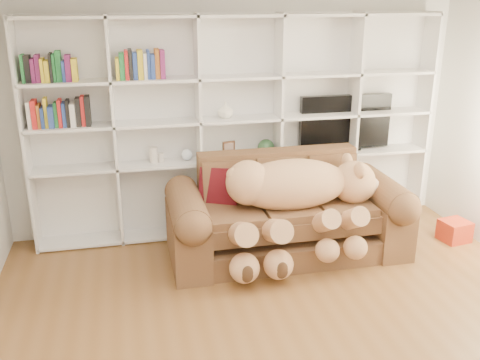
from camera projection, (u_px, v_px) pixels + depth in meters
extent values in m
plane|color=brown|center=(303.00, 351.00, 4.08)|extent=(5.00, 5.00, 0.00)
cube|color=silver|center=(235.00, 111.00, 5.94)|extent=(5.00, 0.02, 2.70)
cube|color=white|center=(236.00, 124.00, 5.96)|extent=(4.40, 0.03, 2.40)
cube|color=white|center=(25.00, 139.00, 5.36)|extent=(0.03, 0.35, 2.40)
cube|color=white|center=(115.00, 134.00, 5.54)|extent=(0.03, 0.35, 2.40)
cube|color=white|center=(199.00, 130.00, 5.72)|extent=(0.03, 0.35, 2.40)
cube|color=white|center=(278.00, 126.00, 5.90)|extent=(0.03, 0.35, 2.40)
cube|color=white|center=(352.00, 122.00, 6.08)|extent=(0.03, 0.35, 2.40)
cube|color=white|center=(422.00, 118.00, 6.26)|extent=(0.03, 0.35, 2.40)
cube|color=white|center=(239.00, 226.00, 6.20)|extent=(4.40, 0.35, 0.03)
cube|color=white|center=(239.00, 159.00, 5.93)|extent=(4.40, 0.35, 0.03)
cube|color=white|center=(239.00, 119.00, 5.78)|extent=(4.40, 0.35, 0.03)
cube|color=white|center=(239.00, 77.00, 5.63)|extent=(4.40, 0.35, 0.03)
cube|color=white|center=(239.00, 15.00, 5.43)|extent=(4.40, 0.35, 0.03)
cube|color=brown|center=(287.00, 243.00, 5.58)|extent=(2.30, 0.93, 0.24)
cube|color=brown|center=(288.00, 211.00, 5.44)|extent=(1.71, 0.77, 0.33)
cube|color=brown|center=(277.00, 177.00, 5.76)|extent=(1.71, 0.22, 0.60)
cube|color=brown|center=(188.00, 236.00, 5.31)|extent=(0.35, 1.04, 0.60)
cube|color=brown|center=(379.00, 218.00, 5.73)|extent=(0.35, 1.04, 0.60)
cylinder|color=brown|center=(187.00, 208.00, 5.21)|extent=(0.35, 0.99, 0.35)
cylinder|color=brown|center=(381.00, 192.00, 5.63)|extent=(0.35, 0.99, 0.35)
ellipsoid|color=#E4A872|center=(292.00, 184.00, 5.31)|extent=(1.17, 0.57, 0.50)
sphere|color=#E4A872|center=(248.00, 183.00, 5.21)|extent=(0.44, 0.44, 0.44)
sphere|color=#E4A872|center=(354.00, 182.00, 5.46)|extent=(0.44, 0.44, 0.44)
sphere|color=#CEAB88|center=(369.00, 187.00, 5.51)|extent=(0.22, 0.22, 0.22)
sphere|color=#3F2816|center=(376.00, 187.00, 5.53)|extent=(0.07, 0.07, 0.07)
ellipsoid|color=#E4A872|center=(360.00, 170.00, 5.25)|extent=(0.10, 0.17, 0.17)
ellipsoid|color=#E4A872|center=(347.00, 161.00, 5.54)|extent=(0.10, 0.17, 0.17)
sphere|color=#E4A872|center=(234.00, 175.00, 5.15)|extent=(0.15, 0.15, 0.15)
cylinder|color=#E4A872|center=(322.00, 222.00, 5.11)|extent=(0.19, 0.54, 0.39)
cylinder|color=#E4A872|center=(350.00, 220.00, 5.17)|extent=(0.19, 0.54, 0.39)
cylinder|color=#E4A872|center=(240.00, 234.00, 4.96)|extent=(0.22, 0.62, 0.46)
cylinder|color=#E4A872|center=(274.00, 231.00, 5.02)|extent=(0.22, 0.62, 0.46)
sphere|color=#E4A872|center=(328.00, 251.00, 5.02)|extent=(0.23, 0.23, 0.23)
sphere|color=#E4A872|center=(356.00, 248.00, 5.08)|extent=(0.23, 0.23, 0.23)
sphere|color=#E4A872|center=(244.00, 268.00, 4.88)|extent=(0.28, 0.28, 0.28)
sphere|color=#E4A872|center=(278.00, 264.00, 4.95)|extent=(0.28, 0.28, 0.28)
cube|color=#550E11|center=(220.00, 187.00, 5.45)|extent=(0.46, 0.37, 0.42)
cube|color=red|center=(454.00, 231.00, 5.87)|extent=(0.33, 0.31, 0.23)
cube|color=black|center=(345.00, 122.00, 6.12)|extent=(1.08, 0.08, 0.62)
cube|color=black|center=(343.00, 148.00, 6.22)|extent=(0.36, 0.18, 0.04)
cube|color=#53311C|center=(229.00, 149.00, 5.87)|extent=(0.15, 0.06, 0.18)
sphere|color=#2A532E|center=(266.00, 147.00, 5.95)|extent=(0.19, 0.19, 0.19)
cylinder|color=silver|center=(154.00, 155.00, 5.70)|extent=(0.11, 0.11, 0.17)
cylinder|color=silver|center=(161.00, 158.00, 5.73)|extent=(0.07, 0.07, 0.10)
sphere|color=white|center=(187.00, 155.00, 5.78)|extent=(0.12, 0.12, 0.12)
imported|color=white|center=(225.00, 110.00, 5.71)|extent=(0.19, 0.19, 0.18)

